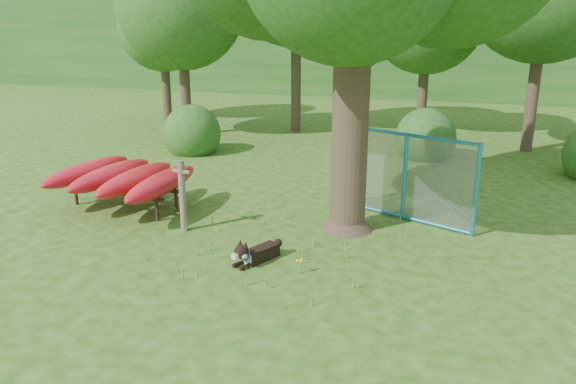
% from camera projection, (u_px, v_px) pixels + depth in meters
% --- Properties ---
extents(ground, '(80.00, 80.00, 0.00)m').
position_uv_depth(ground, '(254.00, 268.00, 9.37)').
color(ground, '#244B0F').
rests_on(ground, ground).
extents(wooden_post, '(0.39, 0.14, 1.41)m').
position_uv_depth(wooden_post, '(182.00, 194.00, 10.86)').
color(wooden_post, brown).
rests_on(wooden_post, ground).
extents(kayak_rack, '(2.87, 3.05, 0.93)m').
position_uv_depth(kayak_rack, '(123.00, 177.00, 12.17)').
color(kayak_rack, black).
rests_on(kayak_rack, ground).
extents(husky_dog, '(0.63, 1.00, 0.48)m').
position_uv_depth(husky_dog, '(255.00, 253.00, 9.54)').
color(husky_dog, black).
rests_on(husky_dog, ground).
extents(fence_section, '(2.90, 1.29, 3.04)m').
position_uv_depth(fence_section, '(404.00, 177.00, 11.44)').
color(fence_section, teal).
rests_on(fence_section, ground).
extents(wildflower_clump, '(0.12, 0.11, 0.26)m').
position_uv_depth(wildflower_clump, '(300.00, 262.00, 9.10)').
color(wildflower_clump, '#589330').
rests_on(wildflower_clump, ground).
extents(bg_tree_a, '(4.40, 4.40, 6.70)m').
position_uv_depth(bg_tree_a, '(181.00, 5.00, 19.09)').
color(bg_tree_a, '#38291E').
rests_on(bg_tree_a, ground).
extents(bg_tree_c, '(4.00, 4.00, 6.12)m').
position_uv_depth(bg_tree_c, '(428.00, 17.00, 19.56)').
color(bg_tree_c, '#38291E').
rests_on(bg_tree_c, ground).
extents(bg_tree_f, '(3.60, 3.60, 5.55)m').
position_uv_depth(bg_tree_f, '(163.00, 27.00, 22.78)').
color(bg_tree_f, '#38291E').
rests_on(bg_tree_f, ground).
extents(shrub_left, '(1.80, 1.80, 1.80)m').
position_uv_depth(shrub_left, '(193.00, 152.00, 17.67)').
color(shrub_left, '#21511A').
rests_on(shrub_left, ground).
extents(shrub_mid, '(1.80, 1.80, 1.80)m').
position_uv_depth(shrub_mid, '(424.00, 158.00, 16.97)').
color(shrub_mid, '#21511A').
rests_on(shrub_mid, ground).
extents(wooded_hillside, '(80.00, 12.00, 6.00)m').
position_uv_depth(wooded_hillside, '(421.00, 38.00, 33.98)').
color(wooded_hillside, '#21511A').
rests_on(wooded_hillside, ground).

